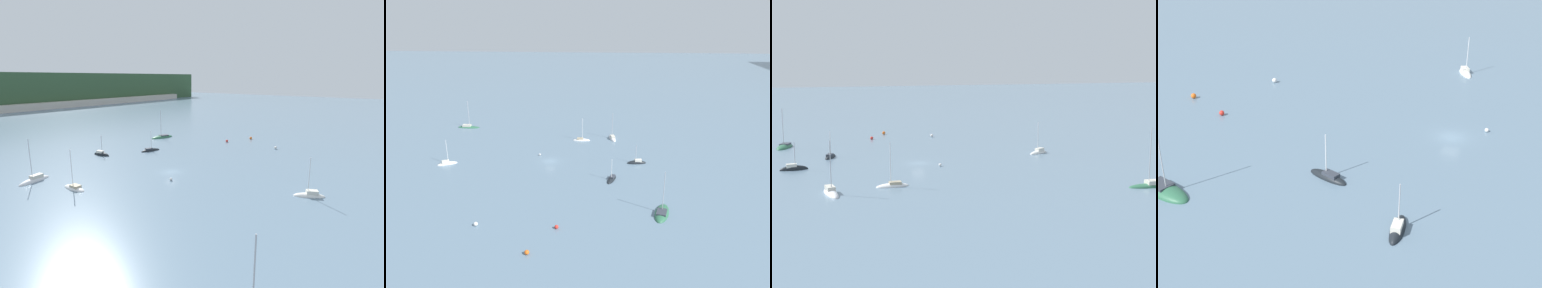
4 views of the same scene
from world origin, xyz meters
TOP-DOWN VIEW (x-y plane):
  - ground_plane at (0.00, 0.00)m, footprint 600.00×600.00m
  - sailboat_0 at (11.47, 17.98)m, footprint 6.16×3.35m
  - sailboat_1 at (-21.84, 18.64)m, footprint 7.26×3.29m
  - sailboat_2 at (-19.34, 8.04)m, footprint 2.14×5.88m
  - sailboat_4 at (-0.22, 25.39)m, footprint 2.19×5.69m
  - sailboat_5 at (28.27, 28.73)m, footprint 8.89×5.10m
  - sailboat_6 at (4.29, -29.54)m, footprint 4.22×5.76m
  - mooring_buoy_0 at (35.91, -10.47)m, footprint 0.87×0.87m
  - mooring_buoy_1 at (44.68, 2.02)m, footprint 0.90×0.90m
  - mooring_buoy_2 at (-4.43, -3.84)m, footprint 0.61×0.61m
  - mooring_buoy_3 at (35.77, 6.37)m, footprint 0.82×0.82m

SIDE VIEW (x-z plane):
  - ground_plane at x=0.00m, z-range 0.00..0.00m
  - sailboat_5 at x=28.27m, z-range -5.32..5.44m
  - sailboat_0 at x=11.47m, z-range -3.26..3.41m
  - sailboat_2 at x=-19.34m, z-range -4.14..4.34m
  - sailboat_4 at x=-0.22m, z-range -3.17..3.37m
  - sailboat_1 at x=-21.84m, z-range -4.78..5.04m
  - sailboat_6 at x=4.29m, z-range -3.85..4.13m
  - mooring_buoy_2 at x=-4.43m, z-range 0.00..0.61m
  - mooring_buoy_3 at x=35.77m, z-range 0.00..0.82m
  - mooring_buoy_0 at x=35.91m, z-range 0.00..0.87m
  - mooring_buoy_1 at x=44.68m, z-range 0.00..0.90m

